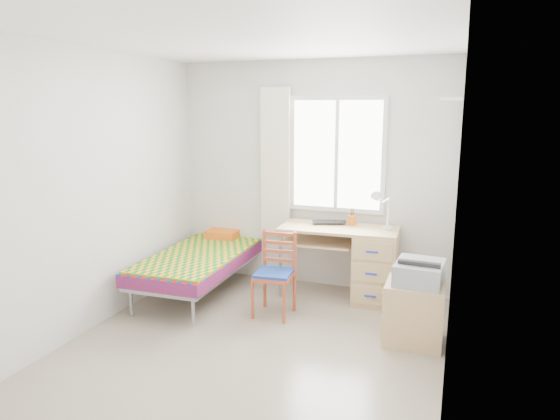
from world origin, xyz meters
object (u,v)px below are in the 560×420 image
object	(u,v)px
desk	(369,262)
chair	(276,268)
cabinet	(414,313)
printer	(419,272)
bed	(205,257)

from	to	relation	value
desk	chair	size ratio (longest dim) A/B	1.51
cabinet	printer	distance (m)	0.38
bed	chair	distance (m)	1.06
printer	chair	bearing A→B (deg)	177.65
bed	printer	size ratio (longest dim) A/B	3.94
bed	printer	world-z (taller)	bed
bed	chair	bearing A→B (deg)	-20.05
chair	printer	bearing A→B (deg)	-12.11
bed	desk	size ratio (longest dim) A/B	1.49
chair	cabinet	bearing A→B (deg)	-13.29
chair	printer	size ratio (longest dim) A/B	1.75
cabinet	chair	bearing A→B (deg)	171.38
chair	cabinet	size ratio (longest dim) A/B	1.54
bed	cabinet	size ratio (longest dim) A/B	3.48
desk	cabinet	world-z (taller)	desk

